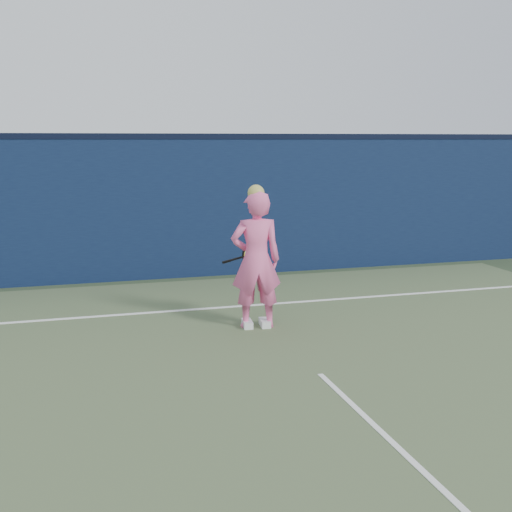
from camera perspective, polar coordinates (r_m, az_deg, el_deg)
name	(u,v)px	position (r m, az deg, el deg)	size (l,w,h in m)	color
ground	(360,413)	(6.19, 9.20, -13.59)	(80.00, 80.00, 0.00)	#2B3A24
backstop_wall	(212,208)	(11.93, -3.91, 4.31)	(24.00, 0.40, 2.50)	#0C1837
wall_cap	(211,136)	(11.86, -3.98, 10.56)	(24.00, 0.42, 0.10)	black
player	(256,260)	(8.48, 0.00, -0.34)	(0.71, 0.50, 1.92)	pink
racket	(251,255)	(8.88, -0.48, 0.07)	(0.57, 0.18, 0.31)	black
court_lines	(376,427)	(5.91, 10.59, -14.68)	(11.00, 12.04, 0.01)	white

